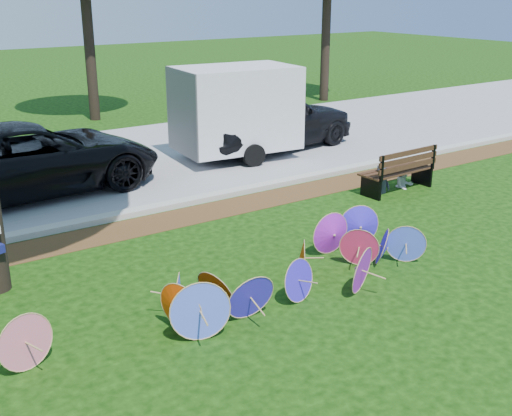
% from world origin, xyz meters
% --- Properties ---
extents(ground, '(90.00, 90.00, 0.00)m').
position_xyz_m(ground, '(0.00, 0.00, 0.00)').
color(ground, black).
rests_on(ground, ground).
extents(mulch_strip, '(90.00, 1.00, 0.01)m').
position_xyz_m(mulch_strip, '(0.00, 4.50, 0.01)').
color(mulch_strip, '#472D16').
rests_on(mulch_strip, ground).
extents(curb, '(90.00, 0.30, 0.12)m').
position_xyz_m(curb, '(0.00, 5.20, 0.06)').
color(curb, '#B7B5AD').
rests_on(curb, ground).
extents(street, '(90.00, 8.00, 0.01)m').
position_xyz_m(street, '(0.00, 9.35, 0.01)').
color(street, gray).
rests_on(street, ground).
extents(parasol_pile, '(6.94, 1.79, 0.84)m').
position_xyz_m(parasol_pile, '(-0.01, 0.62, 0.36)').
color(parasol_pile, '#3625E1').
rests_on(parasol_pile, ground).
extents(black_van, '(5.96, 3.04, 1.61)m').
position_xyz_m(black_van, '(-1.61, 7.87, 0.81)').
color(black_van, black).
rests_on(black_van, ground).
extents(dark_pickup, '(5.49, 2.80, 1.79)m').
position_xyz_m(dark_pickup, '(5.26, 8.23, 0.90)').
color(dark_pickup, black).
rests_on(dark_pickup, ground).
extents(cargo_trailer, '(3.28, 2.26, 2.77)m').
position_xyz_m(cargo_trailer, '(3.90, 7.93, 1.39)').
color(cargo_trailer, white).
rests_on(cargo_trailer, ground).
extents(park_bench, '(1.94, 0.80, 1.00)m').
position_xyz_m(park_bench, '(5.33, 3.38, 0.50)').
color(park_bench, black).
rests_on(park_bench, ground).
extents(person_left, '(0.55, 0.46, 1.28)m').
position_xyz_m(person_left, '(4.98, 3.43, 0.64)').
color(person_left, '#373C4B').
rests_on(person_left, ground).
extents(person_right, '(0.55, 0.46, 1.01)m').
position_xyz_m(person_right, '(5.68, 3.43, 0.51)').
color(person_right, silver).
rests_on(person_right, ground).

